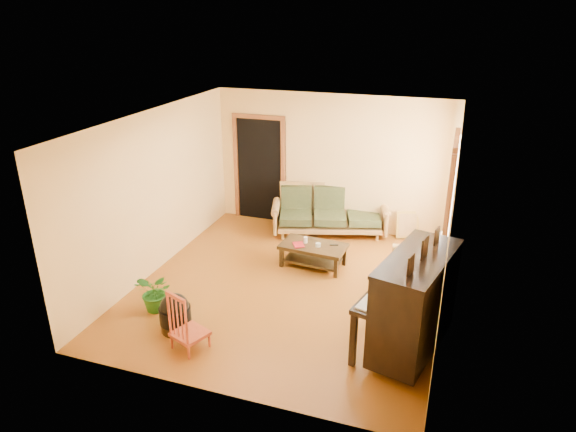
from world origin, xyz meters
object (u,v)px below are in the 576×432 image
(piano, at_px, (414,305))
(ceramic_crock, at_px, (440,240))
(potted_plant, at_px, (156,292))
(footstool, at_px, (175,317))
(sofa, at_px, (330,211))
(red_chair, at_px, (189,319))
(armchair, at_px, (416,268))
(coffee_table, at_px, (313,255))

(piano, xyz_separation_m, ceramic_crock, (0.17, 3.27, -0.53))
(ceramic_crock, distance_m, potted_plant, 5.07)
(footstool, distance_m, potted_plant, 0.62)
(sofa, relative_size, red_chair, 2.54)
(red_chair, bearing_deg, armchair, 63.09)
(piano, height_order, footstool, piano)
(piano, distance_m, potted_plant, 3.55)
(coffee_table, distance_m, potted_plant, 2.67)
(red_chair, relative_size, potted_plant, 1.42)
(ceramic_crock, relative_size, potted_plant, 0.46)
(piano, height_order, ceramic_crock, piano)
(sofa, height_order, piano, piano)
(ceramic_crock, bearing_deg, coffee_table, -143.64)
(piano, bearing_deg, red_chair, -149.05)
(ceramic_crock, bearing_deg, potted_plant, -136.77)
(sofa, xyz_separation_m, red_chair, (-0.77, -4.04, -0.04))
(sofa, relative_size, armchair, 2.28)
(piano, relative_size, footstool, 3.55)
(coffee_table, distance_m, piano, 2.60)
(sofa, height_order, footstool, sofa)
(coffee_table, relative_size, potted_plant, 1.82)
(sofa, xyz_separation_m, piano, (1.88, -3.22, 0.21))
(red_chair, distance_m, potted_plant, 1.08)
(sofa, bearing_deg, red_chair, -117.56)
(armchair, height_order, piano, piano)
(coffee_table, bearing_deg, sofa, 93.38)
(sofa, relative_size, ceramic_crock, 7.81)
(armchair, distance_m, red_chair, 3.37)
(footstool, height_order, ceramic_crock, footstool)
(armchair, height_order, potted_plant, armchair)
(armchair, distance_m, piano, 1.40)
(armchair, xyz_separation_m, potted_plant, (-3.42, -1.59, -0.17))
(footstool, xyz_separation_m, potted_plant, (-0.51, 0.34, 0.09))
(coffee_table, relative_size, ceramic_crock, 3.94)
(sofa, height_order, potted_plant, sofa)
(coffee_table, bearing_deg, footstool, -117.34)
(piano, bearing_deg, footstool, -156.05)
(armchair, xyz_separation_m, footstool, (-2.92, -1.93, -0.26))
(coffee_table, height_order, red_chair, red_chair)
(footstool, distance_m, red_chair, 0.51)
(armchair, xyz_separation_m, red_chair, (-2.55, -2.21, -0.05))
(potted_plant, bearing_deg, ceramic_crock, 43.23)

